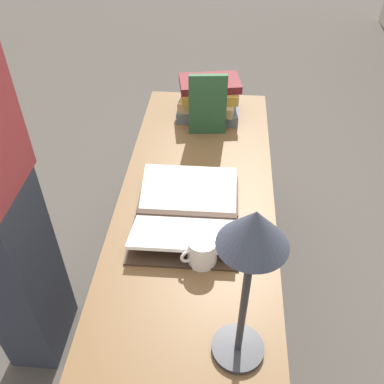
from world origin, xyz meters
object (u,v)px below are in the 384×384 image
object	(u,v)px
book_stack_tall	(209,98)
book_standing_upright	(208,105)
open_book	(187,213)
reading_lamp	(251,252)
coffee_mug	(202,251)

from	to	relation	value
book_stack_tall	book_standing_upright	world-z (taller)	book_standing_upright
book_stack_tall	open_book	bearing A→B (deg)	-3.23
book_stack_tall	book_standing_upright	bearing A→B (deg)	-0.08
open_book	reading_lamp	world-z (taller)	reading_lamp
open_book	reading_lamp	bearing A→B (deg)	19.74
coffee_mug	book_standing_upright	bearing A→B (deg)	-177.88
reading_lamp	coffee_mug	world-z (taller)	reading_lamp
open_book	book_standing_upright	bearing A→B (deg)	175.06
book_stack_tall	coffee_mug	world-z (taller)	book_stack_tall
book_standing_upright	coffee_mug	size ratio (longest dim) A/B	2.34
open_book	book_standing_upright	distance (m)	0.55
open_book	reading_lamp	xyz separation A→B (m)	(0.48, 0.18, 0.37)
book_stack_tall	book_standing_upright	xyz separation A→B (m)	(0.16, -0.00, 0.06)
reading_lamp	coffee_mug	bearing A→B (deg)	-158.52
open_book	book_stack_tall	size ratio (longest dim) A/B	1.58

